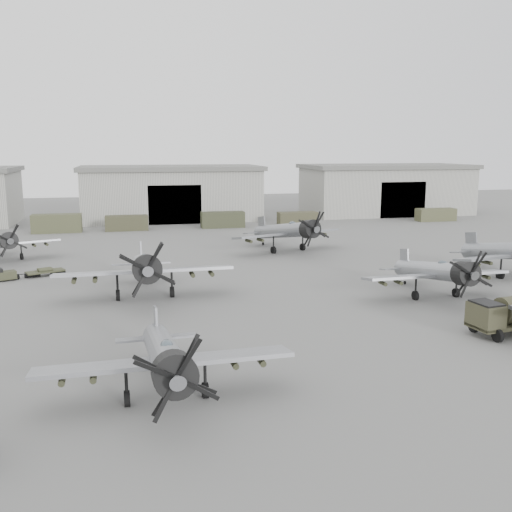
{
  "coord_description": "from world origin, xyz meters",
  "views": [
    {
      "loc": [
        -7.27,
        -32.47,
        11.5
      ],
      "look_at": [
        3.31,
        13.88,
        2.5
      ],
      "focal_mm": 40.0,
      "sensor_mm": 36.0,
      "label": 1
    }
  ],
  "objects_px": {
    "aircraft_near_1": "(166,358)",
    "aircraft_far_1": "(289,231)",
    "aircraft_mid_2": "(438,272)",
    "aircraft_mid_1": "(144,267)",
    "tug_trailer": "(21,274)",
    "aircraft_far_0": "(3,242)"
  },
  "relations": [
    {
      "from": "aircraft_mid_1",
      "to": "aircraft_mid_2",
      "type": "height_order",
      "value": "aircraft_mid_1"
    },
    {
      "from": "aircraft_near_1",
      "to": "aircraft_far_1",
      "type": "height_order",
      "value": "aircraft_far_1"
    },
    {
      "from": "aircraft_near_1",
      "to": "aircraft_mid_1",
      "type": "distance_m",
      "value": 18.86
    },
    {
      "from": "aircraft_mid_2",
      "to": "aircraft_mid_1",
      "type": "bearing_deg",
      "value": 165.93
    },
    {
      "from": "aircraft_far_1",
      "to": "tug_trailer",
      "type": "relative_size",
      "value": 2.27
    },
    {
      "from": "aircraft_far_0",
      "to": "tug_trailer",
      "type": "distance_m",
      "value": 9.44
    },
    {
      "from": "aircraft_mid_2",
      "to": "tug_trailer",
      "type": "distance_m",
      "value": 35.8
    },
    {
      "from": "aircraft_mid_1",
      "to": "aircraft_far_1",
      "type": "relative_size",
      "value": 1.04
    },
    {
      "from": "aircraft_near_1",
      "to": "aircraft_mid_2",
      "type": "xyz_separation_m",
      "value": [
        21.76,
        13.87,
        -0.03
      ]
    },
    {
      "from": "aircraft_mid_1",
      "to": "aircraft_near_1",
      "type": "bearing_deg",
      "value": -90.01
    },
    {
      "from": "aircraft_near_1",
      "to": "tug_trailer",
      "type": "xyz_separation_m",
      "value": [
        -10.89,
        28.45,
        -1.73
      ]
    },
    {
      "from": "aircraft_near_1",
      "to": "tug_trailer",
      "type": "distance_m",
      "value": 30.51
    },
    {
      "from": "aircraft_mid_1",
      "to": "aircraft_mid_2",
      "type": "xyz_separation_m",
      "value": [
        22.07,
        -4.98,
        -0.37
      ]
    },
    {
      "from": "aircraft_near_1",
      "to": "aircraft_far_1",
      "type": "xyz_separation_m",
      "value": [
        16.22,
        35.99,
        0.23
      ]
    },
    {
      "from": "aircraft_mid_1",
      "to": "aircraft_mid_2",
      "type": "relative_size",
      "value": 1.17
    },
    {
      "from": "aircraft_far_1",
      "to": "aircraft_mid_1",
      "type": "bearing_deg",
      "value": -151.94
    },
    {
      "from": "aircraft_mid_2",
      "to": "aircraft_far_1",
      "type": "bearing_deg",
      "value": 102.71
    },
    {
      "from": "aircraft_mid_1",
      "to": "aircraft_mid_2",
      "type": "bearing_deg",
      "value": -13.65
    },
    {
      "from": "aircraft_mid_1",
      "to": "aircraft_far_0",
      "type": "xyz_separation_m",
      "value": [
        -13.65,
        18.38,
        -0.45
      ]
    },
    {
      "from": "aircraft_far_1",
      "to": "tug_trailer",
      "type": "height_order",
      "value": "aircraft_far_1"
    },
    {
      "from": "aircraft_mid_2",
      "to": "tug_trailer",
      "type": "height_order",
      "value": "aircraft_mid_2"
    },
    {
      "from": "aircraft_mid_2",
      "to": "aircraft_far_1",
      "type": "height_order",
      "value": "aircraft_far_1"
    }
  ]
}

